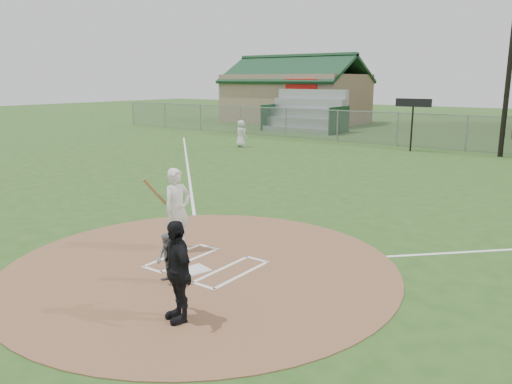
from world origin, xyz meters
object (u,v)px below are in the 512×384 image
Objects in this scene: ondeck_player at (241,134)px; umpire at (177,271)px; home_plate at (196,270)px; catcher at (168,259)px; batter_at_plate at (177,209)px.

umpire is at bearing 134.98° from ondeck_player.
umpire is at bearing -54.58° from home_plate.
batter_at_plate reaches higher than catcher.
batter_at_plate is at bearing 148.60° from home_plate.
umpire is 0.89× the size of batter_at_plate.
ondeck_player is 18.52m from batter_at_plate.
ondeck_player is (-11.38, 16.27, 0.76)m from home_plate.
catcher is 20.56m from ondeck_player.
catcher is (0.04, -0.82, 0.50)m from home_plate.
umpire reaches higher than catcher.
catcher is 1.59m from umpire.
catcher is 2.10m from batter_at_plate.
catcher is 0.64× the size of ondeck_player.
ondeck_player is (-11.42, 17.09, 0.26)m from catcher.
umpire is 3.58m from batter_at_plate.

